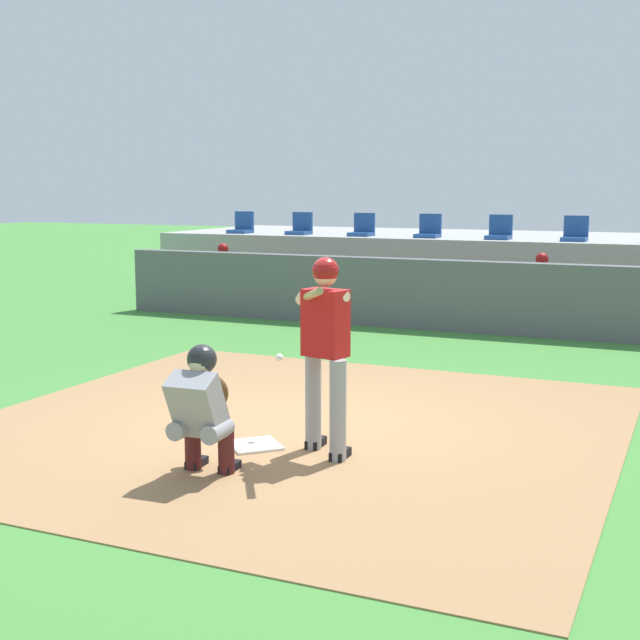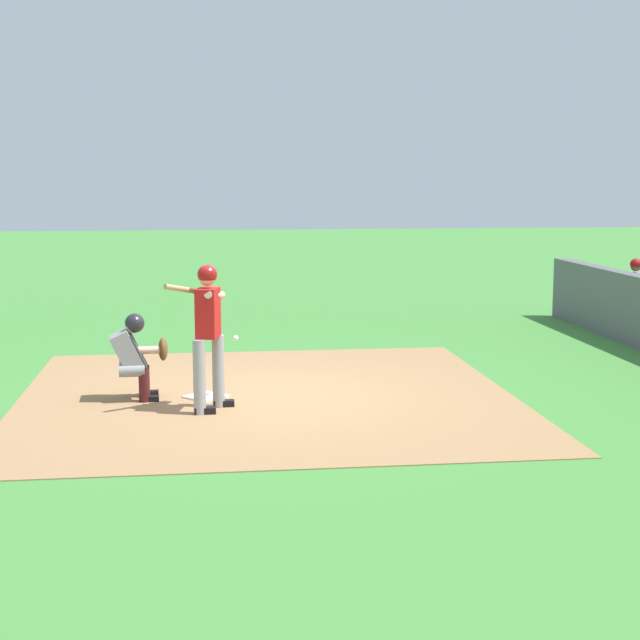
{
  "view_description": "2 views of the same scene",
  "coord_description": "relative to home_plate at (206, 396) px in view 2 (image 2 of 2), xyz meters",
  "views": [
    {
      "loc": [
        3.76,
        -7.73,
        2.41
      ],
      "look_at": [
        0.0,
        0.7,
        1.0
      ],
      "focal_mm": 48.84,
      "sensor_mm": 36.0,
      "label": 1
    },
    {
      "loc": [
        12.12,
        -0.82,
        2.84
      ],
      "look_at": [
        0.0,
        0.7,
        1.0
      ],
      "focal_mm": 53.26,
      "sensor_mm": 36.0,
      "label": 2
    }
  ],
  "objects": [
    {
      "name": "ground_plane",
      "position": [
        0.0,
        0.8,
        -0.02
      ],
      "size": [
        80.0,
        80.0,
        0.0
      ],
      "primitive_type": "plane",
      "color": "#428438"
    },
    {
      "name": "dugout_player_0",
      "position": [
        -5.15,
        8.14,
        0.65
      ],
      "size": [
        0.49,
        0.7,
        1.3
      ],
      "color": "#939399",
      "rests_on": "ground"
    },
    {
      "name": "home_plate",
      "position": [
        0.0,
        0.0,
        0.0
      ],
      "size": [
        0.62,
        0.62,
        0.02
      ],
      "primitive_type": "cube",
      "rotation": [
        0.0,
        0.0,
        0.79
      ],
      "color": "white",
      "rests_on": "dirt_infield"
    },
    {
      "name": "catcher_crouched",
      "position": [
        -0.02,
        -0.87,
        0.58
      ],
      "size": [
        0.5,
        1.64,
        1.13
      ],
      "color": "gray",
      "rests_on": "ground"
    },
    {
      "name": "batter_at_plate",
      "position": [
        0.69,
        0.05,
        1.01
      ],
      "size": [
        0.62,
        0.83,
        1.8
      ],
      "color": "#99999E",
      "rests_on": "ground"
    },
    {
      "name": "dirt_infield",
      "position": [
        0.0,
        0.8,
        -0.02
      ],
      "size": [
        6.4,
        6.4,
        0.01
      ],
      "primitive_type": "cube",
      "color": "#9E754C",
      "rests_on": "ground"
    }
  ]
}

